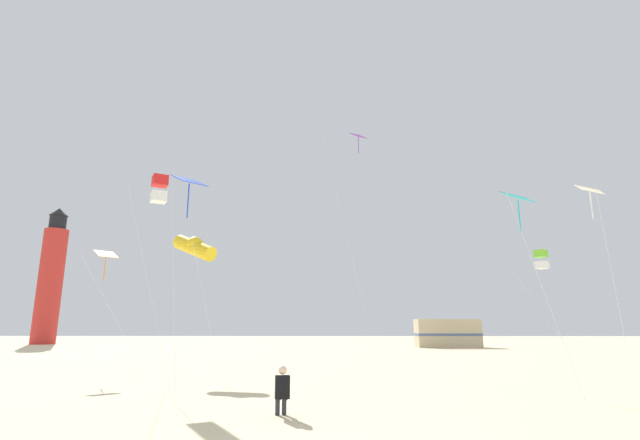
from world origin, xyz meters
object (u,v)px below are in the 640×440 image
(kite_tube_gold, at_px, (195,247))
(rv_van_tan, at_px, (447,333))
(kite_box_scarlet, at_px, (159,189))
(kite_diamond_blue, at_px, (189,187))
(kite_box_lime, at_px, (541,259))
(kite_diamond_violet, at_px, (357,146))
(kite_diamond_white, at_px, (591,196))
(kite_flyer_standing, at_px, (282,389))
(kite_diamond_cyan, at_px, (519,203))
(lighthouse_distant, at_px, (51,279))
(kite_diamond_orange, at_px, (106,258))

(kite_tube_gold, xyz_separation_m, rv_van_tan, (18.40, 27.51, -4.34))
(kite_box_scarlet, relative_size, kite_diamond_blue, 1.23)
(kite_box_lime, distance_m, kite_tube_gold, 20.48)
(kite_diamond_violet, bearing_deg, kite_diamond_white, -49.91)
(kite_flyer_standing, distance_m, kite_diamond_blue, 6.93)
(kite_flyer_standing, relative_size, kite_diamond_cyan, 0.18)
(kite_diamond_cyan, relative_size, kite_tube_gold, 1.00)
(kite_diamond_cyan, bearing_deg, kite_diamond_violet, 109.22)
(kite_diamond_cyan, relative_size, lighthouse_distant, 0.38)
(rv_van_tan, bearing_deg, kite_diamond_cyan, -101.99)
(kite_flyer_standing, height_order, kite_tube_gold, kite_tube_gold)
(kite_box_scarlet, bearing_deg, kite_diamond_orange, 141.93)
(kite_tube_gold, xyz_separation_m, kite_diamond_white, (16.58, -3.91, 1.31))
(kite_diamond_white, height_order, lighthouse_distant, lighthouse_distant)
(kite_diamond_violet, distance_m, kite_diamond_white, 14.46)
(kite_box_scarlet, bearing_deg, kite_diamond_violet, 45.76)
(kite_diamond_violet, bearing_deg, kite_diamond_cyan, -70.78)
(kite_tube_gold, bearing_deg, kite_diamond_violet, 36.78)
(kite_box_scarlet, distance_m, kite_diamond_blue, 5.63)
(lighthouse_distant, bearing_deg, kite_diamond_white, -41.37)
(kite_diamond_white, bearing_deg, kite_diamond_orange, 170.78)
(kite_diamond_orange, bearing_deg, kite_diamond_white, -9.22)
(kite_box_lime, bearing_deg, kite_diamond_cyan, -116.30)
(rv_van_tan, bearing_deg, kite_diamond_violet, -117.94)
(kite_diamond_blue, distance_m, kite_tube_gold, 8.05)
(kite_diamond_cyan, height_order, kite_diamond_white, kite_diamond_white)
(kite_diamond_blue, relative_size, kite_diamond_white, 0.90)
(kite_diamond_white, bearing_deg, kite_diamond_cyan, -145.24)
(kite_flyer_standing, bearing_deg, kite_diamond_cyan, -165.89)
(kite_box_lime, distance_m, rv_van_tan, 21.19)
(rv_van_tan, bearing_deg, kite_tube_gold, -126.15)
(kite_diamond_cyan, xyz_separation_m, kite_diamond_white, (3.97, 2.76, 1.00))
(kite_box_lime, height_order, kite_box_scarlet, kite_box_scarlet)
(kite_diamond_orange, relative_size, kite_diamond_white, 0.74)
(kite_box_scarlet, relative_size, kite_diamond_white, 1.10)
(kite_diamond_violet, distance_m, lighthouse_distant, 46.85)
(kite_flyer_standing, distance_m, kite_box_lime, 22.65)
(kite_tube_gold, xyz_separation_m, lighthouse_distant, (-28.02, 35.38, 2.11))
(kite_flyer_standing, distance_m, kite_diamond_orange, 13.89)
(kite_diamond_cyan, distance_m, kite_box_scarlet, 13.93)
(kite_box_lime, relative_size, kite_box_scarlet, 0.80)
(kite_diamond_blue, relative_size, rv_van_tan, 1.03)
(kite_diamond_orange, bearing_deg, kite_tube_gold, 8.56)
(kite_box_scarlet, height_order, kite_tube_gold, kite_box_scarlet)
(kite_diamond_orange, distance_m, lighthouse_distant, 43.39)
(kite_box_lime, height_order, kite_diamond_blue, kite_diamond_blue)
(kite_diamond_cyan, relative_size, rv_van_tan, 0.99)
(kite_box_lime, distance_m, kite_box_scarlet, 22.41)
(kite_diamond_violet, xyz_separation_m, kite_tube_gold, (-8.16, -6.10, -7.45))
(kite_flyer_standing, xyz_separation_m, kite_tube_gold, (-5.22, 10.04, 5.12))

